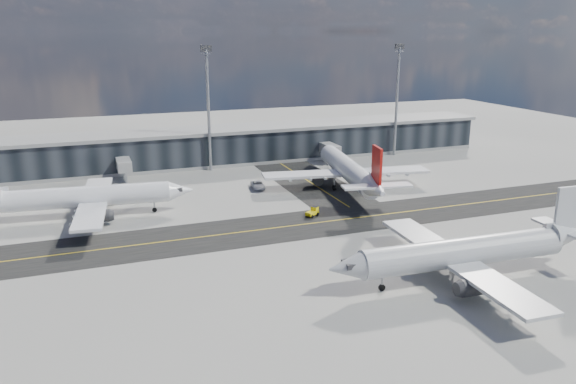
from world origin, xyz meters
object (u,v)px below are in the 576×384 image
airliner_redtail (349,170)px  airliner_near (466,252)px  service_van (258,185)px  airliner_af (85,197)px  baggage_tug (313,212)px

airliner_redtail → airliner_near: 45.73m
airliner_redtail → service_van: airliner_redtail is taller
airliner_af → airliner_redtail: airliner_redtail is taller
airliner_near → baggage_tug: airliner_near is taller
airliner_af → service_van: 35.39m
airliner_redtail → airliner_af: bearing=-169.6°
baggage_tug → airliner_near: bearing=-16.6°
airliner_redtail → baggage_tug: airliner_redtail is taller
airliner_near → service_van: (-12.47, 52.58, -3.05)m
baggage_tug → airliner_af: bearing=-141.6°
airliner_af → baggage_tug: 40.59m
service_van → baggage_tug: bearing=-73.1°
airliner_af → airliner_redtail: 52.02m
airliner_redtail → service_van: bearing=167.8°
airliner_near → airliner_redtail: bearing=-3.6°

